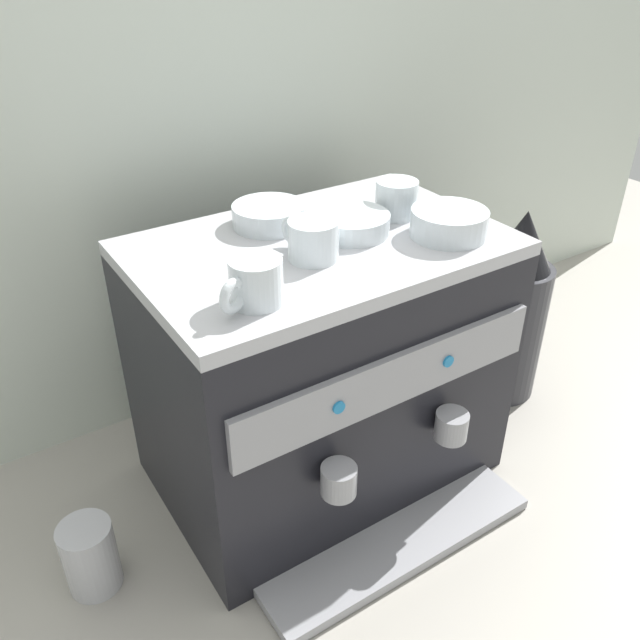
% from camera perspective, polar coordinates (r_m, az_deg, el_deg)
% --- Properties ---
extents(ground_plane, '(4.00, 4.00, 0.00)m').
position_cam_1_polar(ground_plane, '(1.36, -0.00, -12.27)').
color(ground_plane, '#9E998E').
extents(tiled_backsplash_wall, '(2.80, 0.03, 1.13)m').
position_cam_1_polar(tiled_backsplash_wall, '(1.35, -8.70, 15.12)').
color(tiled_backsplash_wall, silver).
rests_on(tiled_backsplash_wall, ground_plane).
extents(espresso_machine, '(0.60, 0.50, 0.49)m').
position_cam_1_polar(espresso_machine, '(1.20, 0.11, -4.02)').
color(espresso_machine, black).
rests_on(espresso_machine, ground_plane).
extents(ceramic_cup_0, '(0.07, 0.11, 0.06)m').
position_cam_1_polar(ceramic_cup_0, '(1.18, 6.53, 10.41)').
color(ceramic_cup_0, silver).
rests_on(ceramic_cup_0, espresso_machine).
extents(ceramic_cup_1, '(0.08, 0.11, 0.06)m').
position_cam_1_polar(ceramic_cup_1, '(1.01, -0.74, 6.97)').
color(ceramic_cup_1, silver).
rests_on(ceramic_cup_1, espresso_machine).
extents(ceramic_cup_2, '(0.11, 0.07, 0.07)m').
position_cam_1_polar(ceramic_cup_2, '(0.89, -5.67, 3.24)').
color(ceramic_cup_2, silver).
rests_on(ceramic_cup_2, espresso_machine).
extents(ceramic_bowl_0, '(0.12, 0.12, 0.04)m').
position_cam_1_polar(ceramic_bowl_0, '(1.13, -4.41, 8.94)').
color(ceramic_bowl_0, silver).
rests_on(ceramic_bowl_0, espresso_machine).
extents(ceramic_bowl_1, '(0.13, 0.13, 0.04)m').
position_cam_1_polar(ceramic_bowl_1, '(1.11, 11.03, 8.15)').
color(ceramic_bowl_1, silver).
rests_on(ceramic_bowl_1, espresso_machine).
extents(ceramic_bowl_2, '(0.13, 0.13, 0.03)m').
position_cam_1_polar(ceramic_bowl_2, '(1.10, 2.79, 8.23)').
color(ceramic_bowl_2, silver).
rests_on(ceramic_bowl_2, espresso_machine).
extents(coffee_grinder, '(0.15, 0.15, 0.44)m').
position_cam_1_polar(coffee_grinder, '(1.49, 16.12, 0.75)').
color(coffee_grinder, '#333338').
rests_on(coffee_grinder, ground_plane).
extents(milk_pitcher, '(0.09, 0.09, 0.13)m').
position_cam_1_polar(milk_pitcher, '(1.18, -19.17, -18.66)').
color(milk_pitcher, '#B7B7BC').
rests_on(milk_pitcher, ground_plane).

